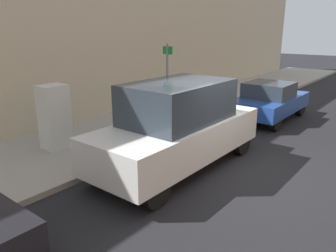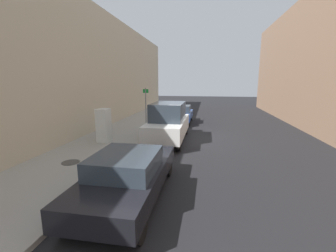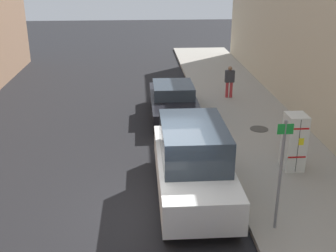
{
  "view_description": "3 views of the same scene",
  "coord_description": "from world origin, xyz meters",
  "px_view_note": "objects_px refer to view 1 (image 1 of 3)",
  "views": [
    {
      "loc": [
        3.57,
        -6.8,
        3.36
      ],
      "look_at": [
        -1.83,
        -0.03,
        0.77
      ],
      "focal_mm": 35.0,
      "sensor_mm": 36.0,
      "label": 1
    },
    {
      "loc": [
        1.14,
        -12.95,
        3.31
      ],
      "look_at": [
        -1.23,
        0.53,
        0.61
      ],
      "focal_mm": 24.0,
      "sensor_mm": 36.0,
      "label": 2
    },
    {
      "loc": [
        0.38,
        9.57,
        6.14
      ],
      "look_at": [
        -0.56,
        -4.1,
        0.81
      ],
      "focal_mm": 45.0,
      "sensor_mm": 36.0,
      "label": 3
    }
  ],
  "objects_px": {
    "fire_hydrant": "(214,105)",
    "parked_hatchback_blue": "(270,101)",
    "discarded_refrigerator": "(55,117)",
    "parked_van_white": "(178,126)",
    "street_sign_post": "(167,84)"
  },
  "relations": [
    {
      "from": "fire_hydrant",
      "to": "parked_hatchback_blue",
      "type": "bearing_deg",
      "value": 36.12
    },
    {
      "from": "discarded_refrigerator",
      "to": "parked_hatchback_blue",
      "type": "xyz_separation_m",
      "value": [
        3.28,
        7.07,
        -0.29
      ]
    },
    {
      "from": "parked_van_white",
      "to": "street_sign_post",
      "type": "bearing_deg",
      "value": 134.64
    },
    {
      "from": "fire_hydrant",
      "to": "discarded_refrigerator",
      "type": "bearing_deg",
      "value": -105.27
    },
    {
      "from": "street_sign_post",
      "to": "parked_hatchback_blue",
      "type": "bearing_deg",
      "value": 65.62
    },
    {
      "from": "discarded_refrigerator",
      "to": "fire_hydrant",
      "type": "height_order",
      "value": "discarded_refrigerator"
    },
    {
      "from": "discarded_refrigerator",
      "to": "street_sign_post",
      "type": "height_order",
      "value": "street_sign_post"
    },
    {
      "from": "fire_hydrant",
      "to": "parked_van_white",
      "type": "height_order",
      "value": "parked_van_white"
    },
    {
      "from": "discarded_refrigerator",
      "to": "parked_hatchback_blue",
      "type": "height_order",
      "value": "discarded_refrigerator"
    },
    {
      "from": "street_sign_post",
      "to": "parked_van_white",
      "type": "distance_m",
      "value": 2.63
    },
    {
      "from": "parked_hatchback_blue",
      "to": "discarded_refrigerator",
      "type": "bearing_deg",
      "value": -114.92
    },
    {
      "from": "street_sign_post",
      "to": "parked_hatchback_blue",
      "type": "height_order",
      "value": "street_sign_post"
    },
    {
      "from": "fire_hydrant",
      "to": "parked_hatchback_blue",
      "type": "relative_size",
      "value": 0.2
    },
    {
      "from": "fire_hydrant",
      "to": "parked_van_white",
      "type": "relative_size",
      "value": 0.16
    },
    {
      "from": "fire_hydrant",
      "to": "parked_van_white",
      "type": "xyz_separation_m",
      "value": [
        1.69,
        -4.55,
        0.54
      ]
    }
  ]
}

